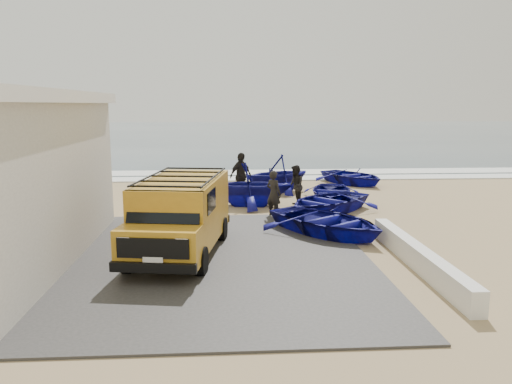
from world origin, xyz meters
name	(u,v)px	position (x,y,z in m)	size (l,w,h in m)	color
ground	(215,239)	(0.00, 0.00, 0.00)	(160.00, 160.00, 0.00)	tan
slab	(136,260)	(-2.00, -2.00, 0.03)	(12.00, 10.00, 0.05)	#3D3A38
ocean	(222,133)	(0.00, 56.00, 0.00)	(180.00, 88.00, 0.01)	#385166
surf_line	(219,179)	(0.00, 12.00, 0.03)	(180.00, 1.60, 0.06)	white
surf_wash	(219,173)	(0.00, 14.50, 0.02)	(180.00, 2.20, 0.04)	white
parapet	(418,257)	(5.00, -3.00, 0.28)	(0.35, 6.00, 0.55)	silver
van	(181,213)	(-0.87, -1.40, 1.13)	(2.64, 5.12, 2.09)	gold
boat_near_left	(327,221)	(3.41, 0.28, 0.42)	(2.90, 4.06, 0.84)	navy
boat_near_right	(327,201)	(4.09, 3.52, 0.41)	(2.81, 3.93, 0.82)	navy
boat_mid_left	(250,185)	(1.27, 4.85, 0.86)	(2.80, 3.25, 1.71)	navy
boat_mid_right	(331,192)	(4.72, 5.82, 0.35)	(2.45, 3.42, 0.71)	navy
boat_far_left	(277,174)	(2.70, 7.87, 0.86)	(2.82, 3.27, 1.72)	navy
boat_far_right	(352,176)	(6.72, 10.02, 0.39)	(2.71, 3.80, 0.79)	navy
fisherman_front	(274,194)	(2.03, 2.86, 0.83)	(0.61, 0.40, 1.67)	black
fisherman_middle	(295,186)	(3.05, 4.62, 0.82)	(0.79, 0.62, 1.63)	black
fisherman_back	(241,176)	(0.98, 6.38, 0.98)	(1.15, 0.48, 1.97)	black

